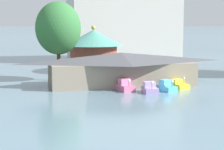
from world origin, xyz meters
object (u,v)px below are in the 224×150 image
at_px(green_roof_pavilion, 94,48).
at_px(pedal_boat_cyan, 166,87).
at_px(pedal_boat_pink, 125,86).
at_px(pedal_boat_lavender, 150,88).
at_px(background_building_block, 123,13).
at_px(pedal_boat_yellow, 178,85).
at_px(boathouse, 121,68).
at_px(shoreline_tree_mid, 58,28).

bearing_deg(green_roof_pavilion, pedal_boat_cyan, -76.82).
xyz_separation_m(pedal_boat_pink, pedal_boat_lavender, (2.45, -1.92, -0.06)).
height_order(pedal_boat_lavender, background_building_block, background_building_block).
bearing_deg(pedal_boat_yellow, pedal_boat_cyan, -68.10).
bearing_deg(boathouse, background_building_block, 74.86).
distance_m(boathouse, green_roof_pavilion, 15.00).
bearing_deg(green_roof_pavilion, shoreline_tree_mid, -125.84).
height_order(pedal_boat_cyan, green_roof_pavilion, green_roof_pavilion).
relative_size(pedal_boat_pink, pedal_boat_lavender, 1.07).
bearing_deg(pedal_boat_cyan, pedal_boat_yellow, 107.67).
xyz_separation_m(pedal_boat_pink, pedal_boat_yellow, (6.90, 0.26, -0.12)).
distance_m(pedal_boat_lavender, shoreline_tree_mid, 16.75).
height_order(shoreline_tree_mid, background_building_block, background_building_block).
relative_size(pedal_boat_pink, green_roof_pavilion, 0.29).
xyz_separation_m(pedal_boat_cyan, shoreline_tree_mid, (-11.58, 11.61, 6.78)).
bearing_deg(shoreline_tree_mid, green_roof_pavilion, 54.16).
bearing_deg(pedal_boat_cyan, green_roof_pavilion, 173.97).
xyz_separation_m(pedal_boat_pink, pedal_boat_cyan, (4.72, -1.37, -0.03)).
height_order(boathouse, background_building_block, background_building_block).
bearing_deg(pedal_boat_pink, pedal_boat_yellow, 84.33).
relative_size(pedal_boat_cyan, background_building_block, 0.11).
relative_size(pedal_boat_yellow, boathouse, 0.14).
distance_m(shoreline_tree_mid, background_building_block, 31.74).
bearing_deg(pedal_boat_cyan, boathouse, -165.29).
height_order(pedal_boat_yellow, shoreline_tree_mid, shoreline_tree_mid).
relative_size(pedal_boat_pink, shoreline_tree_mid, 0.26).
bearing_deg(pedal_boat_yellow, pedal_boat_lavender, -78.91).
bearing_deg(background_building_block, green_roof_pavilion, -118.63).
xyz_separation_m(pedal_boat_lavender, green_roof_pavilion, (-2.62, 21.41, 3.37)).
height_order(pedal_boat_pink, pedal_boat_cyan, pedal_boat_pink).
bearing_deg(pedal_boat_cyan, background_building_block, 153.69).
xyz_separation_m(pedal_boat_yellow, shoreline_tree_mid, (-13.75, 9.98, 6.87)).
distance_m(pedal_boat_cyan, shoreline_tree_mid, 17.74).
bearing_deg(green_roof_pavilion, background_building_block, 61.37).
bearing_deg(boathouse, pedal_boat_cyan, -56.08).
xyz_separation_m(boathouse, green_roof_pavilion, (-0.86, 14.88, 1.66)).
height_order(pedal_boat_lavender, shoreline_tree_mid, shoreline_tree_mid).
distance_m(pedal_boat_yellow, boathouse, 7.78).
bearing_deg(background_building_block, shoreline_tree_mid, -121.23).
bearing_deg(boathouse, pedal_boat_yellow, -35.09).
bearing_deg(shoreline_tree_mid, pedal_boat_pink, -56.20).
xyz_separation_m(boathouse, background_building_block, (8.84, 32.66, 7.88)).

